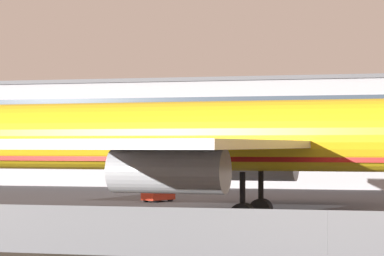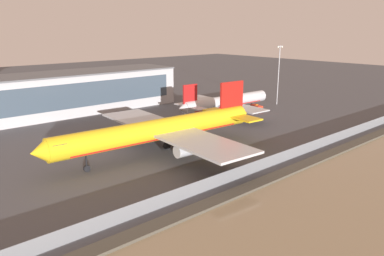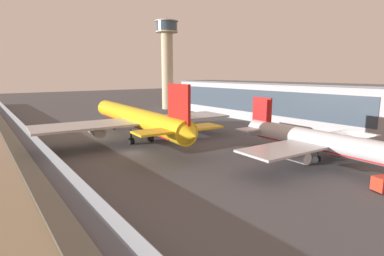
% 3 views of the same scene
% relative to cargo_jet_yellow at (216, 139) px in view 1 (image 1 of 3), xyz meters
% --- Properties ---
extents(ground_plane, '(500.00, 500.00, 0.00)m').
position_rel_cargo_jet_yellow_xyz_m(ground_plane, '(10.25, -6.01, -5.87)').
color(ground_plane, '#4C4C51').
extents(perimeter_fence, '(280.00, 0.10, 2.49)m').
position_rel_cargo_jet_yellow_xyz_m(perimeter_fence, '(10.25, -22.01, -4.63)').
color(perimeter_fence, slate).
rests_on(perimeter_fence, ground).
extents(cargo_jet_yellow, '(57.63, 50.03, 15.40)m').
position_rel_cargo_jet_yellow_xyz_m(cargo_jet_yellow, '(0.00, 0.00, 0.00)').
color(cargo_jet_yellow, yellow).
rests_on(cargo_jet_yellow, ground).
extents(baggage_tug, '(2.81, 3.58, 1.80)m').
position_rel_cargo_jet_yellow_xyz_m(baggage_tug, '(-10.33, 19.95, -5.07)').
color(baggage_tug, red).
rests_on(baggage_tug, ground).
extents(terminal_building, '(92.09, 19.71, 14.04)m').
position_rel_cargo_jet_yellow_xyz_m(terminal_building, '(-4.65, 57.59, 1.16)').
color(terminal_building, '#B2B2B7').
rests_on(terminal_building, ground).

